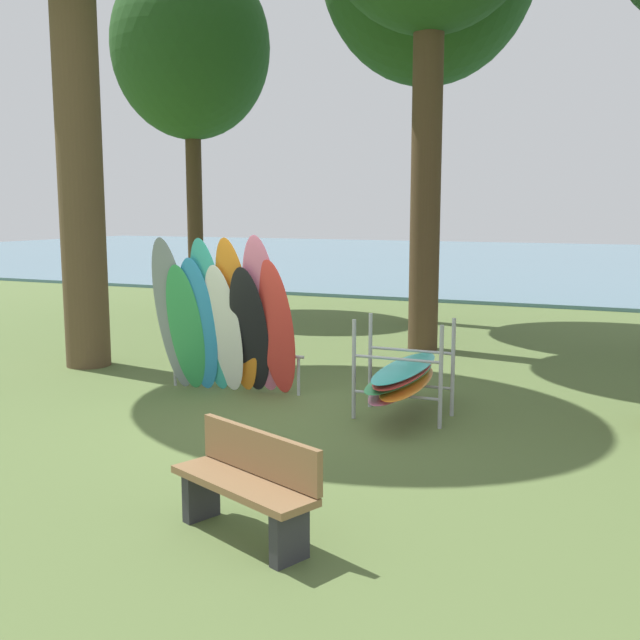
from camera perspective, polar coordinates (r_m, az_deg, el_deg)
ground_plane at (r=9.69m, az=-2.74°, el=-7.13°), size 80.00×80.00×0.00m
lake_water at (r=38.65m, az=17.33°, el=4.31°), size 80.00×36.00×0.10m
tree_far_left_back at (r=19.92m, az=-9.74°, el=19.57°), size 3.89×3.89×8.76m
leaning_board_pile at (r=10.55m, az=-7.28°, el=-0.23°), size 2.10×1.00×2.27m
board_storage_rack at (r=9.49m, az=6.34°, el=-4.26°), size 1.15×2.13×1.25m
park_bench at (r=6.13m, az=-5.48°, el=-12.14°), size 1.45×0.91×0.85m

